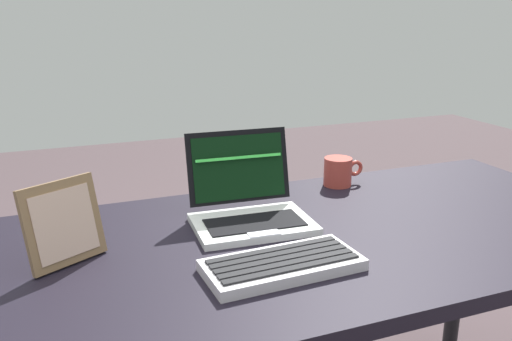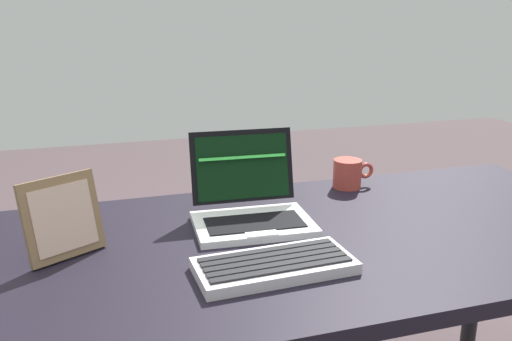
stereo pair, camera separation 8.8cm
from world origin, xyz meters
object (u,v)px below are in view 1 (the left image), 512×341
object	(u,v)px
external_keyboard	(282,264)
coffee_mug	(339,172)
laptop_front	(248,206)
photo_frame	(63,223)

from	to	relation	value
external_keyboard	coffee_mug	bearing A→B (deg)	49.25
laptop_front	photo_frame	size ratio (longest dim) A/B	1.67
coffee_mug	photo_frame	bearing A→B (deg)	-162.63
external_keyboard	photo_frame	bearing A→B (deg)	154.07
photo_frame	coffee_mug	xyz separation A→B (m)	(0.76, 0.24, -0.04)
external_keyboard	coffee_mug	distance (m)	0.56
laptop_front	coffee_mug	xyz separation A→B (m)	(0.34, 0.17, -0.00)
laptop_front	external_keyboard	world-z (taller)	laptop_front
external_keyboard	photo_frame	size ratio (longest dim) A/B	1.85
external_keyboard	coffee_mug	size ratio (longest dim) A/B	2.57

